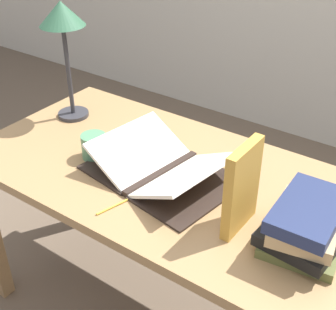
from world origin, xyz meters
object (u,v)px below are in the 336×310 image
open_book (161,168)px  pencil (117,204)px  book_standing_upright (242,188)px  reading_lamp (63,24)px  book_stack_tall (306,226)px  coffee_mug (95,146)px

open_book → pencil: (-0.02, -0.21, -0.03)m
book_standing_upright → open_book: bearing=167.8°
open_book → book_standing_upright: (0.34, -0.08, 0.10)m
open_book → reading_lamp: 0.69m
book_stack_tall → book_standing_upright: book_standing_upright is taller
book_stack_tall → open_book: bearing=174.6°
reading_lamp → pencil: (0.55, -0.36, -0.39)m
book_stack_tall → reading_lamp: reading_lamp is taller
open_book → book_stack_tall: book_stack_tall is taller
reading_lamp → pencil: reading_lamp is taller
coffee_mug → reading_lamp: bearing=147.8°
book_standing_upright → pencil: bearing=-158.4°
book_standing_upright → coffee_mug: size_ratio=2.57×
open_book → coffee_mug: bearing=-162.4°
reading_lamp → coffee_mug: bearing=-32.2°
book_stack_tall → reading_lamp: size_ratio=0.57×
open_book → reading_lamp: size_ratio=1.13×
open_book → pencil: 0.22m
open_book → coffee_mug: size_ratio=5.08×
book_stack_tall → reading_lamp: 1.16m
book_stack_tall → book_standing_upright: bearing=-171.1°
book_stack_tall → book_standing_upright: size_ratio=1.00×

